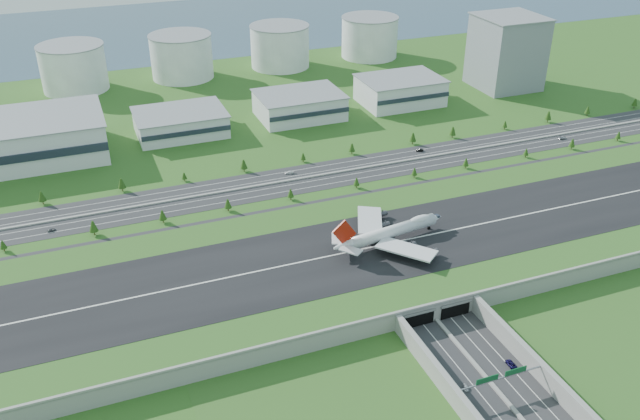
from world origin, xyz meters
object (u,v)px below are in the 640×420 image
object	(u,v)px
office_tower	(507,52)
car_2	(511,364)
fuel_tank_a	(73,68)
car_6	(562,138)
car_0	(466,387)
car_4	(51,230)
car_7	(289,172)
boeing_747	(390,232)
car_5	(419,150)

from	to	relation	value
office_tower	car_2	xyz separation A→B (m)	(-187.29, -279.33, -26.63)
fuel_tank_a	car_6	size ratio (longest dim) A/B	9.09
car_0	office_tower	bearing A→B (deg)	76.03
car_4	car_7	size ratio (longest dim) A/B	0.79
office_tower	car_7	distance (m)	232.35
car_0	car_2	xyz separation A→B (m)	(22.73, 4.67, 0.09)
boeing_747	car_4	distance (m)	172.20
car_0	car_6	xyz separation A→B (m)	(184.29, 177.71, 0.11)
car_0	car_7	world-z (taller)	car_7
boeing_747	car_0	world-z (taller)	boeing_747
fuel_tank_a	office_tower	bearing A→B (deg)	-19.77
car_6	fuel_tank_a	bearing A→B (deg)	52.46
car_2	car_5	size ratio (longest dim) A/B	1.11
boeing_747	car_2	size ratio (longest dim) A/B	11.52
car_7	car_4	bearing A→B (deg)	-67.65
office_tower	car_0	world-z (taller)	office_tower
office_tower	car_7	world-z (taller)	office_tower
car_0	car_5	bearing A→B (deg)	88.58
boeing_747	office_tower	bearing A→B (deg)	36.03
car_2	car_6	bearing A→B (deg)	-130.82
car_4	car_6	xyz separation A→B (m)	(321.44, 4.08, 0.03)
office_tower	car_2	bearing A→B (deg)	-123.84
boeing_747	car_5	xyz separation A→B (m)	(72.91, 103.45, -12.57)
car_4	car_5	distance (m)	224.15
car_7	boeing_747	bearing A→B (deg)	22.57
car_2	car_4	world-z (taller)	car_2
office_tower	car_0	size ratio (longest dim) A/B	14.34
car_4	car_5	size ratio (longest dim) A/B	0.89
boeing_747	car_5	distance (m)	127.19
car_5	car_6	distance (m)	99.56
car_2	car_7	distance (m)	190.30
fuel_tank_a	car_7	xyz separation A→B (m)	(107.74, -205.68, -16.59)
fuel_tank_a	boeing_747	bearing A→B (deg)	-68.24
office_tower	boeing_747	xyz separation A→B (m)	(-196.86, -193.44, -14.01)
car_2	car_5	world-z (taller)	car_5
car_2	office_tower	bearing A→B (deg)	-121.62
car_5	fuel_tank_a	bearing A→B (deg)	-118.26
car_0	car_5	xyz separation A→B (m)	(86.07, 194.01, 0.14)
fuel_tank_a	car_0	distance (m)	414.22
car_2	car_6	distance (m)	236.74
fuel_tank_a	car_7	bearing A→B (deg)	-62.35
office_tower	car_7	size ratio (longest dim) A/B	10.12
office_tower	car_6	bearing A→B (deg)	-103.60
office_tower	car_0	xyz separation A→B (m)	(-210.02, -284.00, -26.73)
office_tower	car_6	distance (m)	112.55
boeing_747	car_7	size ratio (longest dim) A/B	11.41
car_0	car_7	size ratio (longest dim) A/B	0.71
car_5	car_4	bearing A→B (deg)	-66.77
office_tower	car_6	world-z (taller)	office_tower
fuel_tank_a	car_7	size ratio (longest dim) A/B	9.20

